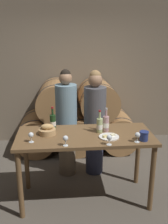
% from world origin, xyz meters
% --- Properties ---
extents(ground_plane, '(10.00, 10.00, 0.00)m').
position_xyz_m(ground_plane, '(0.00, 0.00, 0.00)').
color(ground_plane, '#564F44').
extents(stone_wall_back, '(10.00, 0.12, 3.20)m').
position_xyz_m(stone_wall_back, '(0.00, 2.12, 1.60)').
color(stone_wall_back, '#7F705B').
rests_on(stone_wall_back, ground_plane).
extents(barrel_stack, '(2.20, 0.87, 1.31)m').
position_xyz_m(barrel_stack, '(0.00, 1.56, 0.59)').
color(barrel_stack, '#9E7042').
rests_on(barrel_stack, ground_plane).
extents(tasting_table, '(1.71, 0.74, 0.93)m').
position_xyz_m(tasting_table, '(0.00, 0.00, 0.80)').
color(tasting_table, brown).
rests_on(tasting_table, ground_plane).
extents(person_left, '(0.32, 0.32, 1.65)m').
position_xyz_m(person_left, '(-0.22, 0.68, 0.84)').
color(person_left, '#756651').
rests_on(person_left, ground_plane).
extents(person_right, '(0.33, 0.33, 1.63)m').
position_xyz_m(person_right, '(0.21, 0.68, 0.83)').
color(person_right, '#2D334C').
rests_on(person_right, ground_plane).
extents(wine_bottle_red, '(0.08, 0.08, 0.31)m').
position_xyz_m(wine_bottle_red, '(-0.40, 0.21, 1.03)').
color(wine_bottle_red, '#193819').
rests_on(wine_bottle_red, tasting_table).
extents(wine_bottle_white, '(0.08, 0.08, 0.30)m').
position_xyz_m(wine_bottle_white, '(0.19, 0.06, 1.02)').
color(wine_bottle_white, '#ADBC7F').
rests_on(wine_bottle_white, tasting_table).
extents(wine_bottle_rose, '(0.08, 0.08, 0.31)m').
position_xyz_m(wine_bottle_rose, '(0.28, 0.09, 1.03)').
color(wine_bottle_rose, '#BC8E93').
rests_on(wine_bottle_rose, tasting_table).
extents(blue_crock, '(0.11, 0.11, 0.11)m').
position_xyz_m(blue_crock, '(0.68, -0.24, 0.99)').
color(blue_crock, navy).
rests_on(blue_crock, tasting_table).
extents(bread_basket, '(0.21, 0.21, 0.14)m').
position_xyz_m(bread_basket, '(-0.47, 0.06, 0.98)').
color(bread_basket, tan).
rests_on(bread_basket, tasting_table).
extents(cheese_plate, '(0.25, 0.25, 0.04)m').
position_xyz_m(cheese_plate, '(0.28, -0.11, 0.93)').
color(cheese_plate, white).
rests_on(cheese_plate, tasting_table).
extents(wine_glass_far_left, '(0.06, 0.06, 0.12)m').
position_xyz_m(wine_glass_far_left, '(-0.65, -0.17, 1.01)').
color(wine_glass_far_left, white).
rests_on(wine_glass_far_left, tasting_table).
extents(wine_glass_left, '(0.06, 0.06, 0.12)m').
position_xyz_m(wine_glass_left, '(-0.25, -0.31, 1.01)').
color(wine_glass_left, white).
rests_on(wine_glass_left, tasting_table).
extents(wine_glass_center, '(0.06, 0.06, 0.12)m').
position_xyz_m(wine_glass_center, '(0.25, -0.33, 1.01)').
color(wine_glass_center, white).
rests_on(wine_glass_center, tasting_table).
extents(wine_glass_right, '(0.06, 0.06, 0.12)m').
position_xyz_m(wine_glass_right, '(0.58, -0.28, 1.01)').
color(wine_glass_right, white).
rests_on(wine_glass_right, tasting_table).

